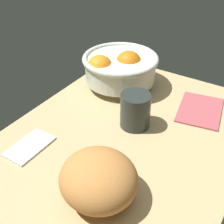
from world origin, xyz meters
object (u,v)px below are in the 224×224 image
napkin_folded (29,146)px  mug (137,110)px  bread_loaf (99,179)px  napkin_spare (200,109)px  fruit_bowl (119,67)px

napkin_folded → mug: size_ratio=1.04×
bread_loaf → mug: bread_loaf is taller
bread_loaf → napkin_spare: (39.44, -7.11, -4.38)cm
mug → fruit_bowl: bearing=43.9°
fruit_bowl → bread_loaf: 43.50cm
bread_loaf → napkin_folded: size_ratio=1.35×
fruit_bowl → napkin_folded: 36.76cm
napkin_spare → fruit_bowl: bearing=91.0°
bread_loaf → mug: bearing=11.8°
fruit_bowl → mug: (-14.72, -14.14, -1.84)cm
fruit_bowl → napkin_spare: 27.00cm
bread_loaf → mug: size_ratio=1.41×
fruit_bowl → napkin_folded: bearing=175.4°
bread_loaf → napkin_spare: bearing=-10.2°
napkin_spare → mug: (-15.16, 12.18, 4.13)cm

